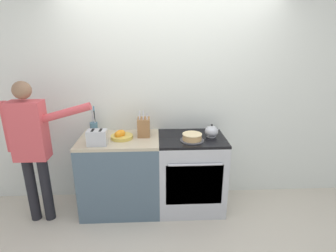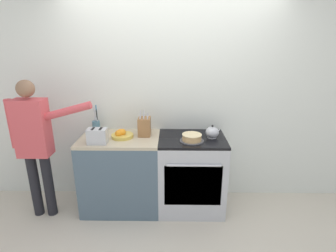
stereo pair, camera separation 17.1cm
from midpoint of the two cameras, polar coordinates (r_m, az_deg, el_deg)
The scene contains 11 objects.
ground_plane at distance 3.20m, azimuth 2.51°, elevation -20.04°, with size 16.00×16.00×0.00m, color beige.
wall_back at distance 3.22m, azimuth 2.51°, elevation 5.99°, with size 8.00×0.04×2.60m.
counter_cabinet at distance 3.24m, azimuth -8.55°, elevation -10.03°, with size 0.91×0.61×0.91m.
stove_range at distance 3.22m, azimuth 6.59°, elevation -10.19°, with size 0.77×0.64×0.91m.
layer_cake at distance 2.92m, azimuth 6.89°, elevation -2.60°, with size 0.27×0.27×0.08m.
tea_kettle at distance 3.05m, azimuth 11.22°, elevation -1.37°, with size 0.19×0.15×0.15m.
knife_block at distance 3.05m, azimuth -3.57°, elevation -0.13°, with size 0.14×0.17×0.31m.
utensil_crock at distance 3.29m, azimuth -13.92°, elevation 0.18°, with size 0.09×0.09×0.34m.
fruit_bowl at distance 3.03m, azimuth -8.47°, elevation -1.87°, with size 0.25×0.25×0.10m.
toaster at distance 2.90m, azimuth -13.51°, elevation -2.16°, with size 0.22×0.13×0.17m.
person_baker at distance 3.16m, azimuth -25.65°, elevation -2.62°, with size 0.92×0.20×1.60m.
Camera 2 is at (-0.01, -2.51, 1.98)m, focal length 28.00 mm.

